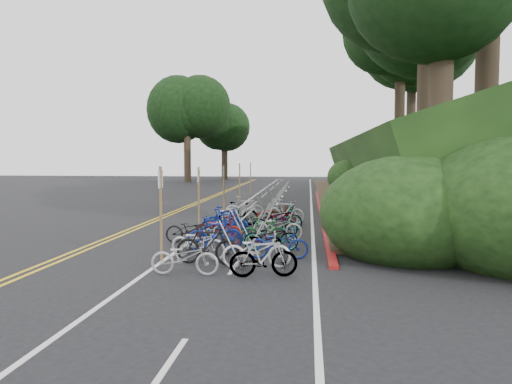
{
  "coord_description": "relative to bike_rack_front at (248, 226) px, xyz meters",
  "views": [
    {
      "loc": [
        5.04,
        -14.79,
        2.9
      ],
      "look_at": [
        2.63,
        7.9,
        1.3
      ],
      "focal_mm": 35.0,
      "sensor_mm": 36.0,
      "label": 1
    }
  ],
  "objects": [
    {
      "name": "ground",
      "position": [
        -3.3,
        0.69,
        -0.92
      ],
      "size": [
        120.0,
        120.0,
        0.0
      ],
      "primitive_type": "plane",
      "color": "black",
      "rests_on": "ground"
    },
    {
      "name": "road_markings",
      "position": [
        -2.67,
        10.78,
        -0.92
      ],
      "size": [
        7.47,
        80.0,
        0.01
      ],
      "color": "gold",
      "rests_on": "ground"
    },
    {
      "name": "red_curb",
      "position": [
        2.4,
        12.69,
        -0.87
      ],
      "size": [
        0.25,
        28.0,
        0.1
      ],
      "primitive_type": "cube",
      "color": "maroon",
      "rests_on": "ground"
    },
    {
      "name": "embankment",
      "position": [
        9.66,
        19.72,
        1.64
      ],
      "size": [
        14.3,
        48.14,
        9.11
      ],
      "color": "black",
      "rests_on": "ground"
    },
    {
      "name": "tree_cluster",
      "position": [
        6.45,
        22.72,
        11.12
      ],
      "size": [
        32.97,
        54.48,
        19.33
      ],
      "color": "#2D2319",
      "rests_on": "ground"
    },
    {
      "name": "bike_rack_front",
      "position": [
        0.0,
        0.0,
        0.0
      ],
      "size": [
        1.19,
        3.02,
        1.28
      ],
      "color": "#99999A",
      "rests_on": "ground"
    },
    {
      "name": "bike_racks_rest",
      "position": [
        -0.3,
        13.69,
        -0.07
      ],
      "size": [
        1.14,
        23.0,
        1.17
      ],
      "color": "#99999A",
      "rests_on": "ground"
    },
    {
      "name": "signpost_near",
      "position": [
        -2.35,
        -0.7,
        0.58
      ],
      "size": [
        0.08,
        0.4,
        2.64
      ],
      "color": "brown",
      "rests_on": "ground"
    },
    {
      "name": "signposts_rest",
      "position": [
        -2.7,
        14.69,
        0.51
      ],
      "size": [
        0.08,
        18.4,
        2.5
      ],
      "color": "brown",
      "rests_on": "ground"
    },
    {
      "name": "bike_front",
      "position": [
        -2.18,
        2.18,
        -0.46
      ],
      "size": [
        0.66,
        1.8,
        0.94
      ],
      "primitive_type": "imported",
      "rotation": [
        0.0,
        0.0,
        1.55
      ],
      "color": "black",
      "rests_on": "ground"
    },
    {
      "name": "bike_valet",
      "position": [
        -0.36,
        3.2,
        -0.44
      ],
      "size": [
        3.28,
        12.67,
        1.09
      ],
      "color": "#9E9EA3",
      "rests_on": "ground"
    }
  ]
}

